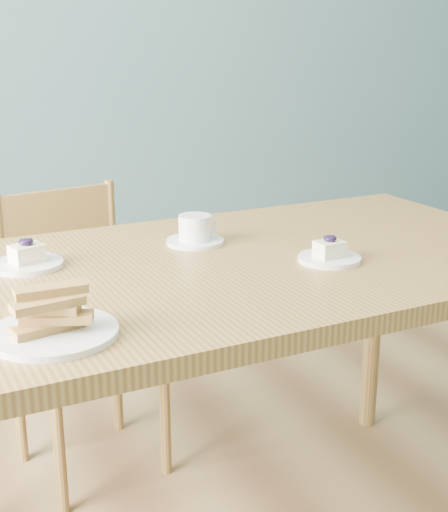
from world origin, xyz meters
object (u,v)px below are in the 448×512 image
Objects in this scene: dining_chair at (81,332)px; biscotti_plate at (53,321)px; cheesecake_plate_far at (27,260)px; coffee_cup at (196,231)px; dining_table at (247,290)px; cheesecake_plate_near at (329,254)px.

biscotti_plate reaches higher than dining_chair.
coffee_cup is (0.42, 0.02, 0.01)m from cheesecake_plate_far.
biscotti_plate is at bearing -153.94° from dining_table.
cheesecake_plate_far is 1.09× the size of coffee_cup.
biscotti_plate is at bearing -141.29° from coffee_cup.
dining_chair is 5.52× the size of cheesecake_plate_far.
dining_chair is 0.88m from cheesecake_plate_near.
cheesecake_plate_near is 0.92× the size of cheesecake_plate_far.
cheesecake_plate_near is 0.35m from coffee_cup.
cheesecake_plate_near reaches higher than dining_table.
coffee_cup is at bearing 3.32° from cheesecake_plate_far.
dining_table is at bearing -74.20° from coffee_cup.
biscotti_plate is (-0.44, -0.44, -0.00)m from coffee_cup.
cheesecake_plate_near is 1.01× the size of coffee_cup.
dining_chair is at bearing 75.01° from biscotti_plate.
dining_table is 0.21m from cheesecake_plate_near.
cheesecake_plate_far is (-0.20, -0.43, 0.38)m from dining_chair.
coffee_cup reaches higher than cheesecake_plate_far.
cheesecake_plate_near is at bearing -35.09° from dining_table.
dining_chair is 0.60m from coffee_cup.
dining_table is at bearing -16.00° from cheesecake_plate_far.
dining_table is 10.60× the size of cheesecake_plate_near.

